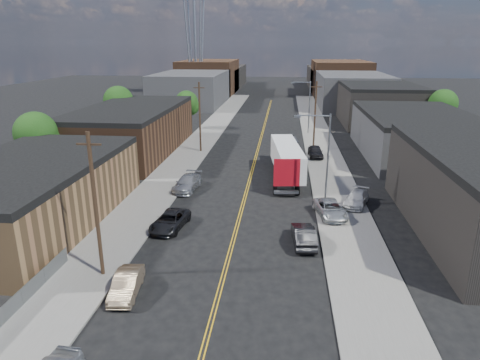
% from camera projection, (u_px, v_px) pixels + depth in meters
% --- Properties ---
extents(ground, '(260.00, 260.00, 0.00)m').
position_uv_depth(ground, '(262.00, 133.00, 75.77)').
color(ground, black).
rests_on(ground, ground).
extents(centerline, '(0.32, 120.00, 0.01)m').
position_uv_depth(centerline, '(257.00, 153.00, 61.57)').
color(centerline, gold).
rests_on(centerline, ground).
extents(sidewalk_left, '(5.00, 140.00, 0.15)m').
position_uv_depth(sidewalk_left, '(192.00, 151.00, 62.49)').
color(sidewalk_left, slate).
rests_on(sidewalk_left, ground).
extents(sidewalk_right, '(5.00, 140.00, 0.15)m').
position_uv_depth(sidewalk_right, '(324.00, 154.00, 60.61)').
color(sidewalk_right, slate).
rests_on(sidewalk_right, ground).
extents(warehouse_tan, '(12.00, 22.00, 5.60)m').
position_uv_depth(warehouse_tan, '(29.00, 193.00, 36.94)').
color(warehouse_tan, olive).
rests_on(warehouse_tan, ground).
extents(warehouse_brown, '(12.00, 26.00, 6.60)m').
position_uv_depth(warehouse_brown, '(132.00, 129.00, 61.40)').
color(warehouse_brown, '#452B1B').
rests_on(warehouse_brown, ground).
extents(industrial_right_b, '(14.00, 24.00, 6.10)m').
position_uv_depth(industrial_right_b, '(415.00, 134.00, 59.40)').
color(industrial_right_b, '#363538').
rests_on(industrial_right_b, ground).
extents(industrial_right_c, '(14.00, 22.00, 7.60)m').
position_uv_depth(industrial_right_c, '(378.00, 104.00, 83.79)').
color(industrial_right_c, black).
rests_on(industrial_right_c, ground).
extents(skyline_left_a, '(16.00, 30.00, 8.00)m').
position_uv_depth(skyline_left_a, '(192.00, 88.00, 109.66)').
color(skyline_left_a, '#363538').
rests_on(skyline_left_a, ground).
extents(skyline_right_a, '(16.00, 30.00, 8.00)m').
position_uv_depth(skyline_right_a, '(351.00, 90.00, 105.70)').
color(skyline_right_a, '#363538').
rests_on(skyline_right_a, ground).
extents(skyline_left_b, '(16.00, 26.00, 10.00)m').
position_uv_depth(skyline_left_b, '(209.00, 77.00, 133.03)').
color(skyline_left_b, '#452B1B').
rests_on(skyline_left_b, ground).
extents(skyline_right_b, '(16.00, 26.00, 10.00)m').
position_uv_depth(skyline_right_b, '(340.00, 78.00, 129.06)').
color(skyline_right_b, '#452B1B').
rests_on(skyline_right_b, ground).
extents(skyline_left_c, '(16.00, 40.00, 7.00)m').
position_uv_depth(skyline_left_c, '(219.00, 77.00, 152.42)').
color(skyline_left_c, black).
rests_on(skyline_left_c, ground).
extents(skyline_right_c, '(16.00, 40.00, 7.00)m').
position_uv_depth(skyline_right_c, '(333.00, 78.00, 148.46)').
color(skyline_right_c, black).
rests_on(skyline_right_c, ground).
extents(streetlight_near, '(3.39, 0.25, 9.00)m').
position_uv_depth(streetlight_near, '(324.00, 153.00, 40.25)').
color(streetlight_near, gray).
rests_on(streetlight_near, ground).
extents(streetlight_far, '(3.39, 0.25, 9.00)m').
position_uv_depth(streetlight_far, '(307.00, 103.00, 73.39)').
color(streetlight_far, gray).
rests_on(streetlight_far, ground).
extents(utility_pole_left_near, '(1.60, 0.26, 10.00)m').
position_uv_depth(utility_pole_left_near, '(96.00, 205.00, 27.67)').
color(utility_pole_left_near, black).
rests_on(utility_pole_left_near, ground).
extents(utility_pole_left_far, '(1.60, 0.26, 10.00)m').
position_uv_depth(utility_pole_left_far, '(200.00, 117.00, 60.81)').
color(utility_pole_left_far, black).
rests_on(utility_pole_left_far, ground).
extents(utility_pole_right, '(1.60, 0.26, 10.00)m').
position_uv_depth(utility_pole_right, '(315.00, 115.00, 62.03)').
color(utility_pole_right, black).
rests_on(utility_pole_right, ground).
extents(tree_left_near, '(4.85, 4.76, 7.91)m').
position_uv_depth(tree_left_near, '(37.00, 136.00, 48.16)').
color(tree_left_near, black).
rests_on(tree_left_near, ground).
extents(tree_left_mid, '(5.10, 5.04, 8.37)m').
position_uv_depth(tree_left_mid, '(119.00, 103.00, 71.73)').
color(tree_left_mid, black).
rests_on(tree_left_mid, ground).
extents(tree_left_far, '(4.35, 4.20, 6.97)m').
position_uv_depth(tree_left_far, '(187.00, 104.00, 77.65)').
color(tree_left_far, black).
rests_on(tree_left_far, ground).
extents(tree_right_far, '(4.85, 4.76, 7.91)m').
position_uv_depth(tree_right_far, '(443.00, 106.00, 71.21)').
color(tree_right_far, black).
rests_on(tree_right_far, ground).
extents(semi_truck, '(4.09, 15.86, 4.08)m').
position_uv_depth(semi_truck, '(287.00, 157.00, 50.62)').
color(semi_truck, white).
rests_on(semi_truck, ground).
extents(car_left_b, '(1.93, 4.36, 1.39)m').
position_uv_depth(car_left_b, '(126.00, 284.00, 26.90)').
color(car_left_b, '#7A6750').
rests_on(car_left_b, ground).
extents(car_left_c, '(2.92, 5.26, 1.39)m').
position_uv_depth(car_left_c, '(170.00, 221.00, 36.46)').
color(car_left_c, black).
rests_on(car_left_c, ground).
extents(car_left_d, '(2.71, 5.52, 1.54)m').
position_uv_depth(car_left_d, '(187.00, 183.00, 46.04)').
color(car_left_d, '#A6A8AB').
rests_on(car_left_d, ground).
extents(car_right_oncoming, '(2.01, 4.79, 1.54)m').
position_uv_depth(car_right_oncoming, '(304.00, 235.00, 33.57)').
color(car_right_oncoming, black).
rests_on(car_right_oncoming, ground).
extents(car_right_lot_a, '(3.19, 5.25, 1.36)m').
position_uv_depth(car_right_lot_a, '(330.00, 209.00, 38.72)').
color(car_right_lot_a, '#B7BBBD').
rests_on(car_right_lot_a, sidewalk_right).
extents(car_right_lot_b, '(3.27, 4.89, 1.31)m').
position_uv_depth(car_right_lot_b, '(357.00, 199.00, 41.34)').
color(car_right_lot_b, beige).
rests_on(car_right_lot_b, sidewalk_right).
extents(car_right_lot_c, '(2.11, 4.63, 1.54)m').
position_uv_depth(car_right_lot_c, '(315.00, 151.00, 58.78)').
color(car_right_lot_c, black).
rests_on(car_right_lot_c, sidewalk_right).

